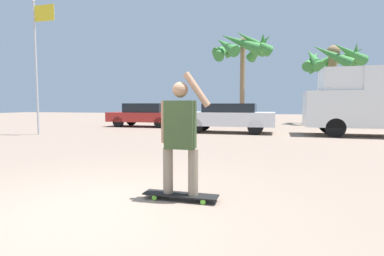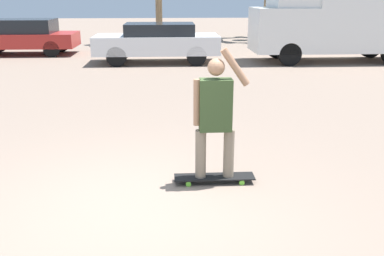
{
  "view_description": "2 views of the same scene",
  "coord_description": "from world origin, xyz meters",
  "px_view_note": "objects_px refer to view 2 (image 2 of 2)",
  "views": [
    {
      "loc": [
        2.22,
        -3.19,
        1.34
      ],
      "look_at": [
        0.85,
        1.71,
        0.94
      ],
      "focal_mm": 28.0,
      "sensor_mm": 36.0,
      "label": 1
    },
    {
      "loc": [
        0.35,
        -4.45,
        2.4
      ],
      "look_at": [
        0.7,
        1.44,
        0.53
      ],
      "focal_mm": 40.0,
      "sensor_mm": 36.0,
      "label": 2
    }
  ],
  "objects_px": {
    "person_skateboarder": "(215,112)",
    "parked_car_red": "(24,36)",
    "skateboard": "(214,177)",
    "parked_car_white": "(157,41)",
    "camper_van": "(339,18)"
  },
  "relations": [
    {
      "from": "person_skateboarder",
      "to": "parked_car_red",
      "type": "bearing_deg",
      "value": 116.43
    },
    {
      "from": "skateboard",
      "to": "parked_car_red",
      "type": "xyz_separation_m",
      "value": [
        -6.35,
        12.78,
        0.67
      ]
    },
    {
      "from": "skateboard",
      "to": "parked_car_white",
      "type": "bearing_deg",
      "value": 95.06
    },
    {
      "from": "person_skateboarder",
      "to": "parked_car_white",
      "type": "xyz_separation_m",
      "value": [
        -0.91,
        10.31,
        -0.21
      ]
    },
    {
      "from": "camper_van",
      "to": "parked_car_white",
      "type": "relative_size",
      "value": 1.35
    },
    {
      "from": "skateboard",
      "to": "person_skateboarder",
      "type": "bearing_deg",
      "value": 180.0
    },
    {
      "from": "parked_car_white",
      "to": "skateboard",
      "type": "bearing_deg",
      "value": -84.94
    },
    {
      "from": "person_skateboarder",
      "to": "camper_van",
      "type": "height_order",
      "value": "camper_van"
    },
    {
      "from": "camper_van",
      "to": "parked_car_red",
      "type": "bearing_deg",
      "value": 168.08
    },
    {
      "from": "camper_van",
      "to": "parked_car_red",
      "type": "distance_m",
      "value": 12.23
    },
    {
      "from": "camper_van",
      "to": "parked_car_white",
      "type": "xyz_separation_m",
      "value": [
        -6.5,
        0.05,
        -0.8
      ]
    },
    {
      "from": "parked_car_white",
      "to": "parked_car_red",
      "type": "bearing_deg",
      "value": 155.6
    },
    {
      "from": "person_skateboarder",
      "to": "parked_car_red",
      "type": "distance_m",
      "value": 14.28
    },
    {
      "from": "camper_van",
      "to": "parked_car_red",
      "type": "height_order",
      "value": "camper_van"
    },
    {
      "from": "camper_van",
      "to": "parked_car_red",
      "type": "xyz_separation_m",
      "value": [
        -11.94,
        2.52,
        -0.81
      ]
    }
  ]
}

